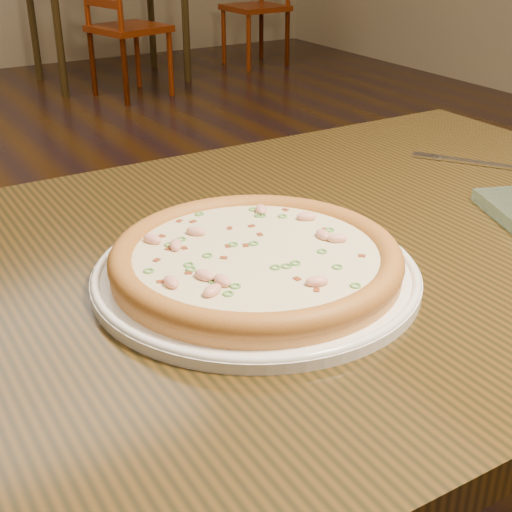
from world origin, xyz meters
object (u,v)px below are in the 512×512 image
pizza (256,258)px  plate (256,273)px  chair_c (122,28)px  chair_d (261,6)px  hero_table (314,308)px

pizza → plate: bearing=-31.0°
chair_c → chair_d: size_ratio=1.00×
chair_d → plate: bearing=-121.6°
plate → chair_d: (2.67, 4.35, -0.32)m
hero_table → chair_c: size_ratio=1.26×
hero_table → plate: (-0.12, -0.05, 0.11)m
hero_table → plate: bearing=-157.4°
chair_c → pizza: bearing=-109.0°
hero_table → chair_c: bearing=72.4°
plate → chair_d: 5.11m
chair_c → chair_d: (1.34, 0.50, 0.00)m
hero_table → plate: size_ratio=3.26×
pizza → chair_c: bearing=71.0°
pizza → chair_d: bearing=58.4°
hero_table → chair_c: (1.21, 3.80, -0.21)m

